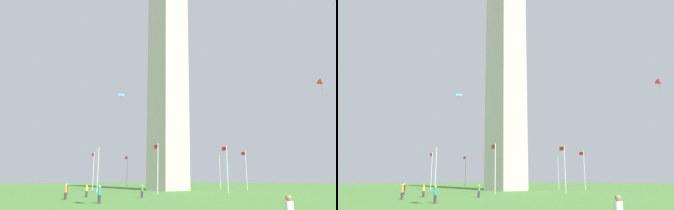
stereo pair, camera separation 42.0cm
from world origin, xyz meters
TOP-DOWN VIEW (x-y plane):
  - ground_plane at (0.00, 0.00)m, footprint 260.00×260.00m
  - obelisk_monument at (0.00, 0.00)m, footprint 6.54×6.54m
  - flagpole_n at (16.11, 0.00)m, footprint 1.12×0.14m
  - flagpole_ne at (11.41, 11.35)m, footprint 1.12×0.14m
  - flagpole_e at (0.06, 16.05)m, footprint 1.12×0.14m
  - flagpole_se at (-11.29, 11.35)m, footprint 1.12×0.14m
  - flagpole_s at (-15.99, 0.00)m, footprint 1.12×0.14m
  - flagpole_sw at (-11.29, -11.35)m, footprint 1.12×0.14m
  - flagpole_w at (0.06, -16.05)m, footprint 1.12×0.14m
  - flagpole_nw at (11.41, -11.35)m, footprint 1.12×0.14m
  - person_black_shirt at (-5.15, 23.65)m, footprint 0.32×0.32m
  - person_yellow_shirt at (-12.17, 23.74)m, footprint 0.32×0.32m
  - person_green_shirt at (-17.47, 18.55)m, footprint 0.32×0.32m
  - person_teal_shirt at (-23.26, 27.61)m, footprint 0.32×0.32m
  - person_orange_shirt at (-15.13, 27.78)m, footprint 0.32×0.32m
  - kite_red_delta at (-26.60, -15.09)m, footprint 1.50×1.63m
  - kite_cyan_diamond at (0.18, 11.73)m, footprint 1.37×1.45m

SIDE VIEW (x-z plane):
  - ground_plane at x=0.00m, z-range 0.00..0.00m
  - person_yellow_shirt at x=-12.17m, z-range -0.01..1.59m
  - person_green_shirt at x=-17.47m, z-range -0.01..1.59m
  - person_black_shirt at x=-5.15m, z-range -0.01..1.68m
  - person_teal_shirt at x=-23.26m, z-range -0.01..1.71m
  - person_orange_shirt at x=-15.13m, z-range 0.00..1.74m
  - flagpole_n at x=16.11m, z-range 0.39..8.33m
  - flagpole_ne at x=11.41m, z-range 0.39..8.33m
  - flagpole_e at x=0.06m, z-range 0.39..8.33m
  - flagpole_se at x=-11.29m, z-range 0.39..8.33m
  - flagpole_s at x=-15.99m, z-range 0.39..8.33m
  - flagpole_sw at x=-11.29m, z-range 0.39..8.33m
  - flagpole_w at x=0.06m, z-range 0.39..8.33m
  - flagpole_nw at x=11.41m, z-range 0.39..8.33m
  - kite_cyan_diamond at x=0.18m, z-range 17.51..19.40m
  - kite_red_delta at x=-26.60m, z-range 18.71..20.87m
  - obelisk_monument at x=0.00m, z-range 0.00..59.49m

